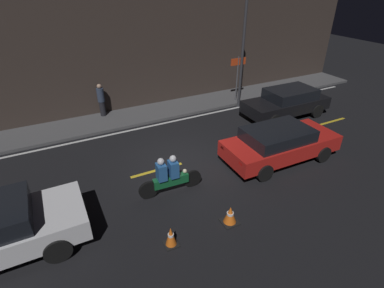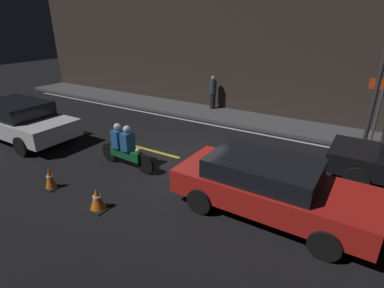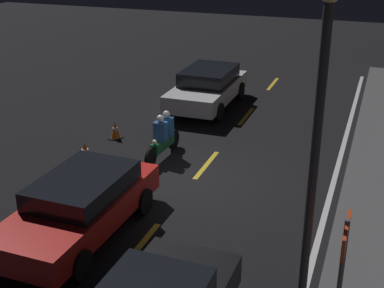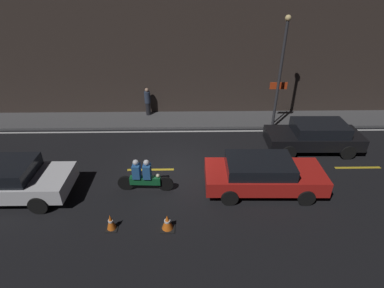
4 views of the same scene
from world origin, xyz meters
name	(u,v)px [view 2 (image 2 of 4)]	position (x,y,z in m)	size (l,w,h in m)	color
ground_plane	(179,158)	(0.00, 0.00, 0.00)	(56.00, 56.00, 0.00)	black
raised_curb	(238,118)	(0.00, 4.87, 0.07)	(28.00, 2.11, 0.14)	#4C4C4F
building_front	(254,33)	(0.00, 6.08, 3.73)	(28.00, 0.30, 7.47)	#382D28
lane_dash_a	(11,113)	(-10.00, 0.00, 0.00)	(2.00, 0.14, 0.01)	gold
lane_dash_b	(71,129)	(-5.50, 0.00, 0.00)	(2.00, 0.14, 0.01)	gold
lane_dash_c	(156,152)	(-1.00, 0.00, 0.00)	(2.00, 0.14, 0.01)	gold
lane_dash_d	(285,186)	(3.50, 0.00, 0.00)	(2.00, 0.14, 0.01)	gold
lane_solid_kerb	(226,128)	(0.00, 3.57, 0.00)	(25.20, 0.14, 0.01)	silver
sedan_white	(20,120)	(-6.06, -1.68, 0.78)	(4.49, 2.03, 1.45)	silver
taxi_red	(269,185)	(3.44, -1.43, 0.73)	(4.50, 2.01, 1.35)	red
motorcycle	(124,147)	(-1.09, -1.38, 0.65)	(2.15, 0.40, 1.38)	black
traffic_cone_near	(50,178)	(-1.93, -3.41, 0.29)	(0.38, 0.38, 0.60)	black
traffic_cone_mid	(97,199)	(-0.08, -3.43, 0.28)	(0.48, 0.48, 0.57)	black
pedestrian	(213,92)	(-1.67, 5.53, 0.96)	(0.34, 0.34, 1.62)	black
shop_sign	(381,98)	(5.35, 4.23, 1.82)	(0.90, 0.08, 2.40)	#4C4C51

